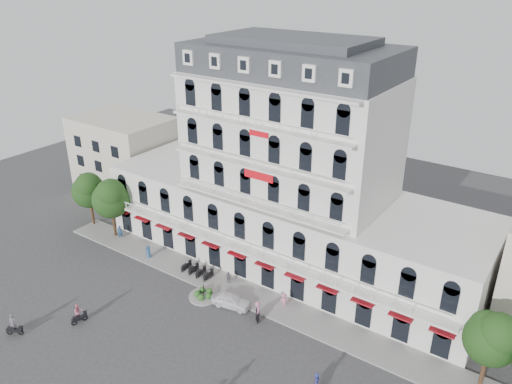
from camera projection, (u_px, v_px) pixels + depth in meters
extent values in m
plane|color=#38383A|center=(187.00, 340.00, 47.07)|extent=(120.00, 120.00, 0.00)
cube|color=gray|center=(243.00, 292.00, 53.76)|extent=(53.00, 4.00, 0.16)
cube|color=silver|center=(288.00, 224.00, 58.64)|extent=(45.00, 14.00, 9.00)
cube|color=silver|center=(291.00, 134.00, 54.08)|extent=(22.00, 12.00, 13.00)
cube|color=#2D3035|center=(293.00, 59.00, 50.76)|extent=(21.56, 11.76, 3.00)
cube|color=#2D3035|center=(294.00, 40.00, 49.97)|extent=(15.84, 8.64, 0.80)
cube|color=maroon|center=(251.00, 259.00, 53.46)|extent=(40.50, 1.00, 0.15)
cube|color=#B40B14|center=(259.00, 173.00, 50.54)|extent=(3.50, 0.10, 1.40)
cube|color=beige|center=(125.00, 156.00, 75.11)|extent=(14.00, 10.00, 12.00)
cylinder|color=gray|center=(204.00, 296.00, 53.06)|extent=(3.20, 3.20, 0.24)
cylinder|color=black|center=(204.00, 290.00, 52.74)|extent=(0.08, 0.08, 1.40)
sphere|color=#27531B|center=(209.00, 296.00, 52.56)|extent=(0.70, 0.70, 0.70)
sphere|color=#27531B|center=(209.00, 291.00, 53.30)|extent=(0.70, 0.70, 0.70)
sphere|color=#27531B|center=(202.00, 290.00, 53.53)|extent=(0.70, 0.70, 0.70)
sphere|color=#27531B|center=(197.00, 294.00, 52.92)|extent=(0.70, 0.70, 0.70)
sphere|color=#27531B|center=(201.00, 298.00, 52.32)|extent=(0.70, 0.70, 0.70)
cylinder|color=#382314|center=(92.00, 213.00, 67.33)|extent=(0.36, 0.36, 3.52)
sphere|color=black|center=(89.00, 191.00, 66.00)|extent=(4.48, 4.48, 4.48)
sphere|color=black|center=(88.00, 186.00, 65.08)|extent=(3.52, 3.52, 3.52)
sphere|color=black|center=(88.00, 185.00, 66.16)|extent=(3.20, 3.20, 3.20)
cylinder|color=#382314|center=(114.00, 223.00, 64.31)|extent=(0.36, 0.36, 3.74)
sphere|color=black|center=(111.00, 200.00, 62.90)|extent=(4.76, 4.76, 4.76)
sphere|color=black|center=(111.00, 194.00, 61.95)|extent=(3.74, 3.74, 3.74)
sphere|color=black|center=(110.00, 193.00, 63.05)|extent=(3.40, 3.40, 3.40)
cylinder|color=#382314|center=(483.00, 369.00, 41.34)|extent=(0.36, 0.36, 3.43)
sphere|color=black|center=(491.00, 340.00, 40.05)|extent=(4.37, 4.37, 4.37)
sphere|color=black|center=(499.00, 334.00, 39.14)|extent=(3.43, 3.43, 3.43)
sphere|color=black|center=(488.00, 329.00, 40.22)|extent=(3.12, 3.12, 3.12)
imported|color=white|center=(231.00, 300.00, 51.43)|extent=(4.44, 2.45, 1.43)
cube|color=black|center=(14.00, 330.00, 47.53)|extent=(1.46, 1.09, 0.35)
torus|color=black|center=(21.00, 332.00, 47.61)|extent=(0.57, 0.42, 0.60)
torus|color=black|center=(9.00, 332.00, 47.66)|extent=(0.57, 0.42, 0.60)
imported|color=slate|center=(13.00, 323.00, 47.18)|extent=(0.82, 0.74, 1.87)
cube|color=black|center=(79.00, 318.00, 49.13)|extent=(0.72, 1.54, 0.35)
torus|color=black|center=(85.00, 318.00, 49.56)|extent=(0.27, 0.61, 0.60)
torus|color=black|center=(74.00, 323.00, 48.92)|extent=(0.27, 0.61, 0.60)
imported|color=pink|center=(78.00, 312.00, 48.81)|extent=(0.85, 0.98, 1.74)
torus|color=black|center=(316.00, 384.00, 41.80)|extent=(0.38, 0.59, 0.60)
imported|color=navy|center=(317.00, 380.00, 40.92)|extent=(0.74, 0.85, 1.46)
cube|color=black|center=(258.00, 314.00, 49.63)|extent=(1.13, 1.44, 0.35)
torus|color=black|center=(258.00, 320.00, 49.24)|extent=(0.43, 0.56, 0.60)
torus|color=black|center=(258.00, 313.00, 50.24)|extent=(0.43, 0.56, 0.60)
imported|color=#CD6C9F|center=(258.00, 309.00, 49.34)|extent=(1.07, 1.19, 1.61)
imported|color=#284E7A|center=(148.00, 252.00, 59.91)|extent=(0.89, 0.65, 1.66)
imported|color=slate|center=(228.00, 278.00, 55.08)|extent=(0.90, 0.39, 1.52)
imported|color=pink|center=(284.00, 300.00, 51.31)|extent=(1.20, 1.13, 1.63)
imported|color=navy|center=(120.00, 232.00, 64.19)|extent=(0.75, 0.76, 1.78)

